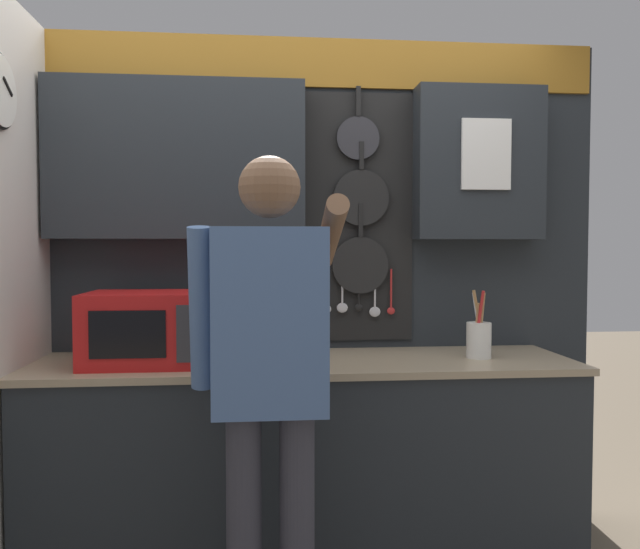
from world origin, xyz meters
The scene contains 6 objects.
base_cabinet_counter centered at (0.00, 0.00, 0.44)m, with size 2.36×0.64×0.89m.
back_wall_unit centered at (-0.03, 0.28, 1.47)m, with size 2.93×0.22×2.39m.
microwave centered at (-0.66, -0.03, 1.04)m, with size 0.54×0.40×0.31m.
knife_block centered at (-0.12, -0.03, 0.99)m, with size 0.12×0.15×0.26m.
utensil_crock centered at (0.78, -0.03, 0.98)m, with size 0.11×0.11×0.31m.
person centered at (-0.16, -0.62, 1.01)m, with size 0.54×0.64×1.69m.
Camera 1 is at (-0.19, -2.72, 1.38)m, focal length 35.00 mm.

